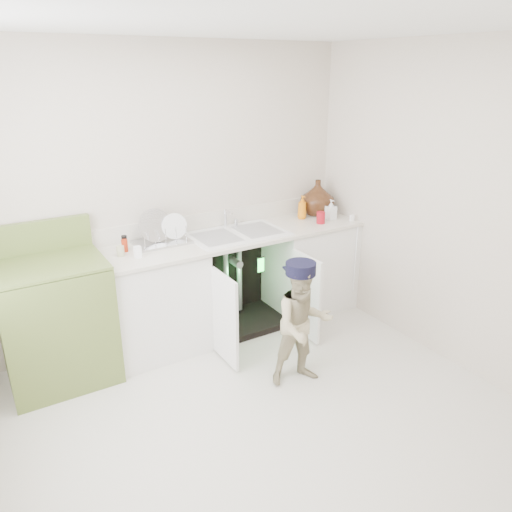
# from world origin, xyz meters

# --- Properties ---
(ground) EXTENTS (3.50, 3.50, 0.00)m
(ground) POSITION_xyz_m (0.00, 0.00, 0.00)
(ground) COLOR beige
(ground) RESTS_ON ground
(room_shell) EXTENTS (6.00, 5.50, 1.26)m
(room_shell) POSITION_xyz_m (0.00, 0.00, 1.25)
(room_shell) COLOR beige
(room_shell) RESTS_ON ground
(counter_run) EXTENTS (2.44, 1.02, 1.25)m
(counter_run) POSITION_xyz_m (0.59, 1.21, 0.48)
(counter_run) COLOR white
(counter_run) RESTS_ON ground
(avocado_stove) EXTENTS (0.77, 0.65, 1.20)m
(avocado_stove) POSITION_xyz_m (-1.03, 1.18, 0.49)
(avocado_stove) COLOR #5C7131
(avocado_stove) RESTS_ON ground
(repair_worker) EXTENTS (0.54, 0.92, 0.98)m
(repair_worker) POSITION_xyz_m (0.53, 0.18, 0.49)
(repair_worker) COLOR #BFB189
(repair_worker) RESTS_ON ground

